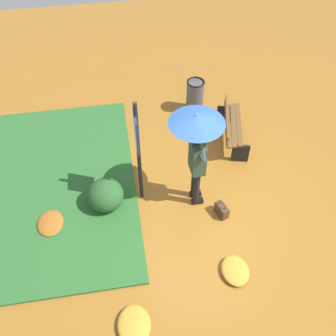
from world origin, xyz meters
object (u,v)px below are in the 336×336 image
(person_with_umbrella, at_px, (197,138))
(trash_bin, at_px, (195,96))
(handbag, at_px, (222,210))
(park_bench, at_px, (231,127))
(info_sign_post, at_px, (137,143))

(person_with_umbrella, relative_size, trash_bin, 2.45)
(handbag, relative_size, park_bench, 0.26)
(trash_bin, bearing_deg, park_bench, -154.54)
(park_bench, bearing_deg, trash_bin, 25.46)
(park_bench, height_order, trash_bin, trash_bin)
(info_sign_post, relative_size, handbag, 6.22)
(park_bench, xyz_separation_m, trash_bin, (1.17, 0.56, 0.02))
(handbag, bearing_deg, trash_bin, -2.48)
(info_sign_post, xyz_separation_m, handbag, (-0.69, -1.44, -1.32))
(person_with_umbrella, distance_m, info_sign_post, 1.02)
(trash_bin, bearing_deg, handbag, 177.52)
(person_with_umbrella, distance_m, handbag, 1.58)
(handbag, distance_m, park_bench, 2.08)
(park_bench, relative_size, trash_bin, 1.71)
(info_sign_post, xyz_separation_m, trash_bin, (2.42, -1.57, -1.03))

